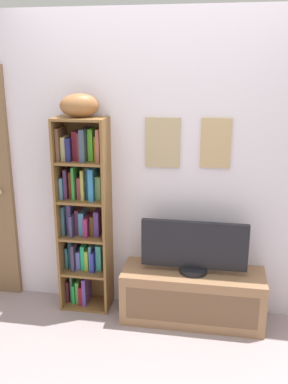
# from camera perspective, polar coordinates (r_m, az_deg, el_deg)

# --- Properties ---
(back_wall) EXTENTS (4.80, 0.08, 2.37)m
(back_wall) POSITION_cam_1_polar(r_m,az_deg,el_deg) (3.39, 2.80, 3.24)
(back_wall) COLOR silver
(back_wall) RESTS_ON ground
(bookshelf) EXTENTS (0.40, 0.26, 1.59)m
(bookshelf) POSITION_cam_1_polar(r_m,az_deg,el_deg) (3.51, -8.03, -2.65)
(bookshelf) COLOR brown
(bookshelf) RESTS_ON ground
(football) EXTENTS (0.34, 0.28, 0.18)m
(football) POSITION_cam_1_polar(r_m,az_deg,el_deg) (3.29, -8.55, 11.27)
(football) COLOR #955F36
(football) RESTS_ON bookshelf
(tv_stand) EXTENTS (1.11, 0.38, 0.42)m
(tv_stand) POSITION_cam_1_polar(r_m,az_deg,el_deg) (3.53, 6.42, -13.50)
(tv_stand) COLOR #956B49
(tv_stand) RESTS_ON ground
(television) EXTENTS (0.81, 0.22, 0.41)m
(television) POSITION_cam_1_polar(r_m,az_deg,el_deg) (3.34, 6.65, -7.33)
(television) COLOR black
(television) RESTS_ON tv_stand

